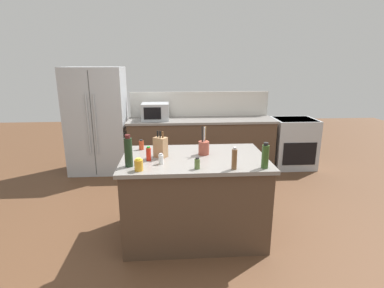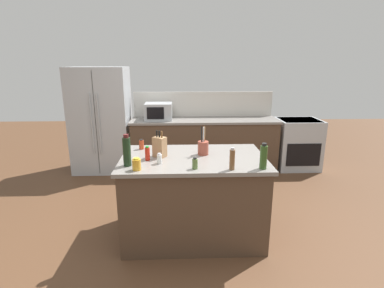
{
  "view_description": "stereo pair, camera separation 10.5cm",
  "coord_description": "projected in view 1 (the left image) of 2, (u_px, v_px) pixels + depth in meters",
  "views": [
    {
      "loc": [
        -0.24,
        -3.1,
        1.95
      ],
      "look_at": [
        0.0,
        0.35,
        0.99
      ],
      "focal_mm": 28.0,
      "sensor_mm": 36.0,
      "label": 1
    },
    {
      "loc": [
        -0.14,
        -3.1,
        1.95
      ],
      "look_at": [
        0.0,
        0.35,
        0.99
      ],
      "focal_mm": 28.0,
      "sensor_mm": 36.0,
      "label": 2
    }
  ],
  "objects": [
    {
      "name": "range_oven",
      "position": [
        293.0,
        143.0,
        5.64
      ],
      "size": [
        0.76,
        0.65,
        0.92
      ],
      "color": "#ADB2B7",
      "rests_on": "ground_plane"
    },
    {
      "name": "pepper_grinder",
      "position": [
        234.0,
        159.0,
        2.87
      ],
      "size": [
        0.05,
        0.05,
        0.22
      ],
      "color": "brown",
      "rests_on": "kitchen_island"
    },
    {
      "name": "spice_jar_oregano",
      "position": [
        197.0,
        164.0,
        2.89
      ],
      "size": [
        0.05,
        0.05,
        0.11
      ],
      "color": "#567038",
      "rests_on": "kitchen_island"
    },
    {
      "name": "kitchen_island",
      "position": [
        194.0,
        196.0,
        3.39
      ],
      "size": [
        1.57,
        1.0,
        0.94
      ],
      "color": "#4C3828",
      "rests_on": "ground_plane"
    },
    {
      "name": "back_counter_run",
      "position": [
        201.0,
        144.0,
        5.52
      ],
      "size": [
        2.64,
        0.66,
        0.94
      ],
      "color": "#4C3828",
      "rests_on": "ground_plane"
    },
    {
      "name": "knife_block",
      "position": [
        161.0,
        147.0,
        3.23
      ],
      "size": [
        0.16,
        0.15,
        0.29
      ],
      "rotation": [
        0.0,
        0.0,
        -0.58
      ],
      "color": "#A87C54",
      "rests_on": "kitchen_island"
    },
    {
      "name": "olive_oil_bottle",
      "position": [
        265.0,
        156.0,
        2.9
      ],
      "size": [
        0.07,
        0.07,
        0.26
      ],
      "color": "#2D4C1E",
      "rests_on": "kitchen_island"
    },
    {
      "name": "utensil_crock",
      "position": [
        204.0,
        147.0,
        3.33
      ],
      "size": [
        0.12,
        0.12,
        0.32
      ],
      "color": "brown",
      "rests_on": "kitchen_island"
    },
    {
      "name": "refrigerator",
      "position": [
        97.0,
        121.0,
        5.32
      ],
      "size": [
        1.0,
        0.75,
        1.86
      ],
      "color": "#ADB2B7",
      "rests_on": "ground_plane"
    },
    {
      "name": "wine_bottle",
      "position": [
        128.0,
        152.0,
        2.93
      ],
      "size": [
        0.08,
        0.08,
        0.32
      ],
      "color": "black",
      "rests_on": "kitchen_island"
    },
    {
      "name": "hot_sauce_bottle",
      "position": [
        149.0,
        154.0,
        3.12
      ],
      "size": [
        0.05,
        0.05,
        0.15
      ],
      "color": "red",
      "rests_on": "kitchen_island"
    },
    {
      "name": "ground_plane",
      "position": [
        194.0,
        233.0,
        3.51
      ],
      "size": [
        14.0,
        14.0,
        0.0
      ],
      "primitive_type": "plane",
      "color": "brown"
    },
    {
      "name": "honey_jar",
      "position": [
        139.0,
        165.0,
        2.84
      ],
      "size": [
        0.08,
        0.08,
        0.12
      ],
      "color": "gold",
      "rests_on": "kitchen_island"
    },
    {
      "name": "microwave",
      "position": [
        155.0,
        112.0,
        5.3
      ],
      "size": [
        0.47,
        0.39,
        0.3
      ],
      "color": "#ADB2B7",
      "rests_on": "back_counter_run"
    },
    {
      "name": "spice_jar_paprika",
      "position": [
        141.0,
        145.0,
        3.52
      ],
      "size": [
        0.06,
        0.06,
        0.12
      ],
      "color": "#B73D1E",
      "rests_on": "kitchen_island"
    },
    {
      "name": "wall_backsplash",
      "position": [
        200.0,
        104.0,
        5.64
      ],
      "size": [
        2.6,
        0.03,
        0.46
      ],
      "primitive_type": "cube",
      "color": "beige",
      "rests_on": "back_counter_run"
    },
    {
      "name": "salt_shaker",
      "position": [
        161.0,
        159.0,
        3.03
      ],
      "size": [
        0.05,
        0.05,
        0.11
      ],
      "color": "silver",
      "rests_on": "kitchen_island"
    }
  ]
}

